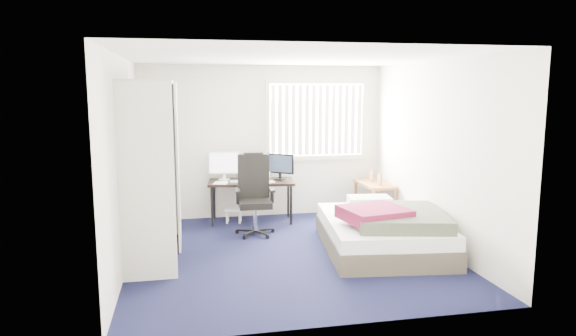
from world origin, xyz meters
The scene contains 10 objects.
ground centered at (0.00, 0.00, 0.00)m, with size 4.20×4.20×0.00m, color black.
room_shell centered at (0.00, 0.00, 1.51)m, with size 4.20×4.20×4.20m.
window_assembly centered at (0.90, 2.04, 1.60)m, with size 1.72×0.09×1.32m.
closet centered at (-1.67, 0.27, 1.35)m, with size 0.64×1.84×2.22m.
desk centered at (-0.24, 1.76, 0.71)m, with size 1.42×0.78×1.13m.
office_chair centered at (-0.30, 1.04, 0.46)m, with size 0.58×0.58×1.19m.
footstool centered at (-0.54, 1.72, 0.17)m, with size 0.31×0.27×0.22m.
nightstand centered at (1.75, 1.51, 0.53)m, with size 0.46×0.88×0.77m.
bed centered at (1.26, -0.12, 0.28)m, with size 1.72×2.15×0.65m.
pine_box centered at (-1.65, 0.24, 0.15)m, with size 0.39×0.29×0.29m, color tan.
Camera 1 is at (-1.29, -6.28, 2.12)m, focal length 32.00 mm.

